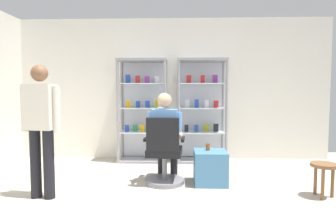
{
  "coord_description": "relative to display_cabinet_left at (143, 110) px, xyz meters",
  "views": [
    {
      "loc": [
        0.12,
        -2.71,
        1.32
      ],
      "look_at": [
        -0.04,
        1.68,
        1.0
      ],
      "focal_mm": 31.25,
      "sensor_mm": 36.0,
      "label": 1
    }
  ],
  "objects": [
    {
      "name": "display_cabinet_left",
      "position": [
        0.0,
        0.0,
        0.0
      ],
      "size": [
        0.9,
        0.45,
        1.9
      ],
      "color": "gray",
      "rests_on": "ground"
    },
    {
      "name": "tea_glass",
      "position": [
        1.09,
        -1.33,
        -0.45
      ],
      "size": [
        0.06,
        0.06,
        0.09
      ],
      "primitive_type": "cylinder",
      "color": "brown",
      "rests_on": "storage_crate"
    },
    {
      "name": "back_wall",
      "position": [
        0.55,
        0.24,
        0.39
      ],
      "size": [
        6.0,
        0.1,
        2.7
      ],
      "primitive_type": "cube",
      "color": "silver",
      "rests_on": "ground"
    },
    {
      "name": "standing_customer",
      "position": [
        -1.0,
        -2.0,
        -0.03
      ],
      "size": [
        0.52,
        0.27,
        1.63
      ],
      "color": "black",
      "rests_on": "ground"
    },
    {
      "name": "seated_shopkeeper",
      "position": [
        0.48,
        -1.27,
        -0.25
      ],
      "size": [
        0.51,
        0.58,
        1.29
      ],
      "color": "black",
      "rests_on": "ground"
    },
    {
      "name": "wooden_stool",
      "position": [
        2.47,
        -1.86,
        -0.62
      ],
      "size": [
        0.32,
        0.32,
        0.43
      ],
      "color": "brown",
      "rests_on": "ground"
    },
    {
      "name": "office_chair",
      "position": [
        0.47,
        -1.44,
        -0.57
      ],
      "size": [
        0.58,
        0.56,
        0.96
      ],
      "color": "slate",
      "rests_on": "ground"
    },
    {
      "name": "storage_crate",
      "position": [
        1.12,
        -1.37,
        -0.73
      ],
      "size": [
        0.45,
        0.46,
        0.47
      ],
      "primitive_type": "cube",
      "color": "teal",
      "rests_on": "ground"
    },
    {
      "name": "display_cabinet_right",
      "position": [
        1.1,
        0.0,
        -0.0
      ],
      "size": [
        0.9,
        0.45,
        1.9
      ],
      "color": "gray",
      "rests_on": "ground"
    }
  ]
}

